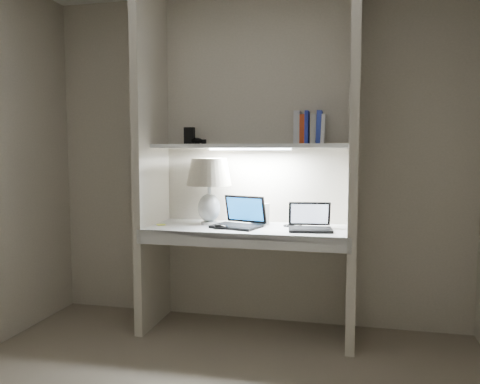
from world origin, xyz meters
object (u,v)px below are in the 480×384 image
(laptop_netbook, at_px, (310,224))
(speaker, at_px, (260,214))
(book_row, at_px, (310,128))
(laptop_main, at_px, (240,220))
(table_lamp, at_px, (209,180))

(laptop_netbook, height_order, speaker, laptop_netbook)
(speaker, height_order, book_row, book_row)
(book_row, bearing_deg, speaker, -168.99)
(speaker, bearing_deg, laptop_main, -117.28)
(laptop_main, relative_size, laptop_netbook, 1.20)
(laptop_netbook, bearing_deg, speaker, 150.76)
(laptop_main, bearing_deg, laptop_netbook, 13.44)
(laptop_main, xyz_separation_m, book_row, (0.48, 0.19, 0.66))
(laptop_main, distance_m, book_row, 0.83)
(laptop_main, distance_m, speaker, 0.18)
(speaker, xyz_separation_m, book_row, (0.35, 0.07, 0.63))
(laptop_main, bearing_deg, table_lamp, -177.40)
(table_lamp, bearing_deg, speaker, 9.51)
(book_row, bearing_deg, laptop_main, -158.19)
(book_row, bearing_deg, laptop_netbook, -82.70)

